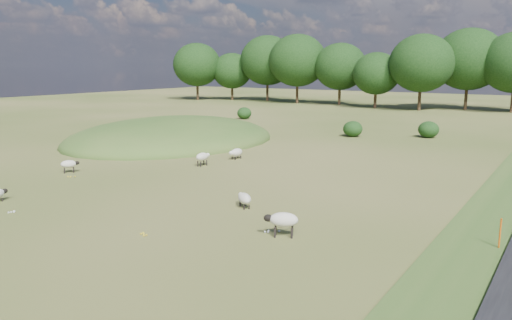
# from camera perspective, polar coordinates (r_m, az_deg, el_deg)

# --- Properties ---
(ground) EXTENTS (160.00, 160.00, 0.00)m
(ground) POSITION_cam_1_polar(r_m,az_deg,el_deg) (44.18, 9.27, 2.25)
(ground) COLOR #385119
(ground) RESTS_ON ground
(mound) EXTENTS (16.00, 20.00, 4.00)m
(mound) POSITION_cam_1_polar(r_m,az_deg,el_deg) (44.11, -9.55, 2.23)
(mound) COLOR #33561E
(mound) RESTS_ON ground
(treeline) EXTENTS (96.28, 14.66, 11.70)m
(treeline) POSITION_cam_1_polar(r_m,az_deg,el_deg) (77.69, 19.62, 10.28)
(treeline) COLOR black
(treeline) RESTS_ON ground
(shrubs) EXTENTS (24.68, 8.80, 1.49)m
(shrubs) POSITION_cam_1_polar(r_m,az_deg,el_deg) (50.76, 9.17, 4.18)
(shrubs) COLOR black
(shrubs) RESTS_ON ground
(marker_post) EXTENTS (0.06, 0.06, 1.20)m
(marker_post) POSITION_cam_1_polar(r_m,az_deg,el_deg) (19.70, 26.11, -7.68)
(marker_post) COLOR #D8590C
(marker_post) RESTS_ON ground
(sheep_0) EXTENTS (0.92, 1.08, 0.79)m
(sheep_0) POSITION_cam_1_polar(r_m,az_deg,el_deg) (32.34, -20.58, -0.43)
(sheep_0) COLOR #BEB49D
(sheep_0) RESTS_ON ground
(sheep_1) EXTENTS (0.64, 1.31, 0.75)m
(sheep_1) POSITION_cam_1_polar(r_m,az_deg,el_deg) (34.75, -2.28, 0.87)
(sheep_1) COLOR #BEB49D
(sheep_1) RESTS_ON ground
(sheep_3) EXTENTS (1.38, 1.00, 0.97)m
(sheep_3) POSITION_cam_1_polar(r_m,az_deg,el_deg) (19.14, 3.07, -6.85)
(sheep_3) COLOR #BEB49D
(sheep_3) RESTS_ON ground
(sheep_4) EXTENTS (1.18, 1.01, 0.69)m
(sheep_4) POSITION_cam_1_polar(r_m,az_deg,el_deg) (23.01, -1.35, -4.41)
(sheep_4) COLOR #BEB49D
(sheep_4) RESTS_ON ground
(sheep_5) EXTENTS (0.57, 1.22, 0.88)m
(sheep_5) POSITION_cam_1_polar(r_m,az_deg,el_deg) (32.51, -6.13, 0.37)
(sheep_5) COLOR #BEB49D
(sheep_5) RESTS_ON ground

